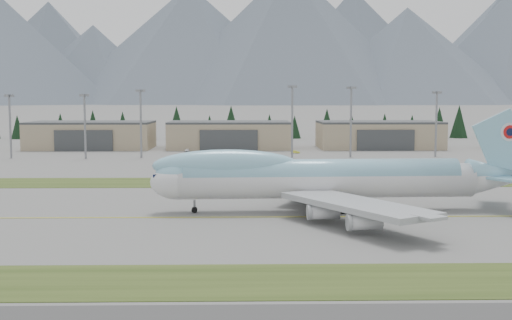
{
  "coord_description": "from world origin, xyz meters",
  "views": [
    {
      "loc": [
        -9.6,
        -106.68,
        20.02
      ],
      "look_at": [
        -7.06,
        17.79,
        8.0
      ],
      "focal_mm": 45.0,
      "sensor_mm": 36.0,
      "label": 1
    }
  ],
  "objects_px": {
    "hangar_center": "(229,135)",
    "service_vehicle_c": "(408,150)",
    "boeing_747_freighter": "(323,178)",
    "hangar_left": "(92,135)",
    "service_vehicle_b": "(295,153)",
    "hangar_right": "(379,135)",
    "service_vehicle_a": "(187,152)"
  },
  "relations": [
    {
      "from": "hangar_center",
      "to": "service_vehicle_c",
      "type": "relative_size",
      "value": 12.04
    },
    {
      "from": "boeing_747_freighter",
      "to": "hangar_center",
      "type": "xyz_separation_m",
      "value": [
        -19.51,
        144.34,
        -0.62
      ]
    },
    {
      "from": "hangar_left",
      "to": "service_vehicle_c",
      "type": "relative_size",
      "value": 12.04
    },
    {
      "from": "hangar_center",
      "to": "service_vehicle_b",
      "type": "relative_size",
      "value": 14.38
    },
    {
      "from": "service_vehicle_b",
      "to": "hangar_left",
      "type": "bearing_deg",
      "value": 82.94
    },
    {
      "from": "hangar_right",
      "to": "service_vehicle_a",
      "type": "bearing_deg",
      "value": -165.42
    },
    {
      "from": "hangar_left",
      "to": "service_vehicle_b",
      "type": "relative_size",
      "value": 14.38
    },
    {
      "from": "hangar_left",
      "to": "service_vehicle_c",
      "type": "distance_m",
      "value": 125.14
    },
    {
      "from": "boeing_747_freighter",
      "to": "hangar_left",
      "type": "relative_size",
      "value": 1.44
    },
    {
      "from": "service_vehicle_a",
      "to": "service_vehicle_c",
      "type": "height_order",
      "value": "service_vehicle_a"
    },
    {
      "from": "hangar_left",
      "to": "service_vehicle_a",
      "type": "height_order",
      "value": "hangar_left"
    },
    {
      "from": "hangar_right",
      "to": "service_vehicle_c",
      "type": "distance_m",
      "value": 14.83
    },
    {
      "from": "hangar_right",
      "to": "hangar_center",
      "type": "bearing_deg",
      "value": 180.0
    },
    {
      "from": "hangar_center",
      "to": "service_vehicle_b",
      "type": "xyz_separation_m",
      "value": [
        24.46,
        -24.54,
        -5.39
      ]
    },
    {
      "from": "service_vehicle_b",
      "to": "service_vehicle_c",
      "type": "distance_m",
      "value": 47.48
    },
    {
      "from": "service_vehicle_c",
      "to": "hangar_center",
      "type": "bearing_deg",
      "value": 174.99
    },
    {
      "from": "hangar_left",
      "to": "service_vehicle_c",
      "type": "bearing_deg",
      "value": -4.54
    },
    {
      "from": "hangar_left",
      "to": "hangar_right",
      "type": "relative_size",
      "value": 1.0
    },
    {
      "from": "hangar_center",
      "to": "service_vehicle_c",
      "type": "xyz_separation_m",
      "value": [
        69.64,
        -9.9,
        -5.39
      ]
    },
    {
      "from": "hangar_left",
      "to": "hangar_right",
      "type": "xyz_separation_m",
      "value": [
        115.0,
        0.0,
        0.0
      ]
    },
    {
      "from": "service_vehicle_a",
      "to": "service_vehicle_b",
      "type": "distance_m",
      "value": 40.11
    },
    {
      "from": "boeing_747_freighter",
      "to": "hangar_center",
      "type": "height_order",
      "value": "boeing_747_freighter"
    },
    {
      "from": "hangar_left",
      "to": "service_vehicle_c",
      "type": "height_order",
      "value": "hangar_left"
    },
    {
      "from": "service_vehicle_b",
      "to": "hangar_center",
      "type": "bearing_deg",
      "value": 55.01
    },
    {
      "from": "hangar_center",
      "to": "service_vehicle_b",
      "type": "distance_m",
      "value": 35.07
    },
    {
      "from": "boeing_747_freighter",
      "to": "hangar_center",
      "type": "relative_size",
      "value": 1.44
    },
    {
      "from": "boeing_747_freighter",
      "to": "service_vehicle_b",
      "type": "bearing_deg",
      "value": 85.13
    },
    {
      "from": "hangar_center",
      "to": "hangar_right",
      "type": "distance_m",
      "value": 60.0
    },
    {
      "from": "service_vehicle_a",
      "to": "service_vehicle_c",
      "type": "distance_m",
      "value": 85.53
    },
    {
      "from": "service_vehicle_c",
      "to": "hangar_right",
      "type": "bearing_deg",
      "value": 137.31
    },
    {
      "from": "hangar_left",
      "to": "service_vehicle_a",
      "type": "distance_m",
      "value": 44.56
    },
    {
      "from": "hangar_center",
      "to": "hangar_right",
      "type": "relative_size",
      "value": 1.0
    }
  ]
}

